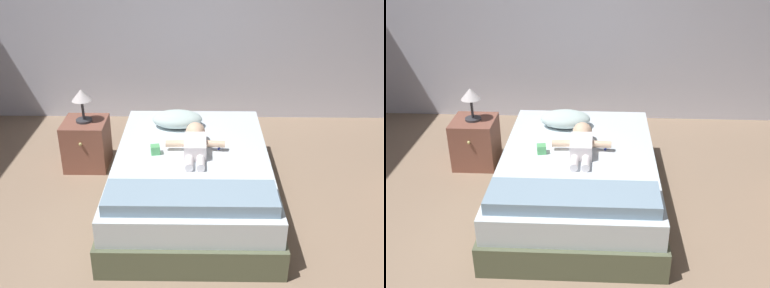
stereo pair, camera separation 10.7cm
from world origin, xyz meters
TOP-DOWN VIEW (x-y plane):
  - bed at (0.04, 1.19)m, footprint 1.26×1.87m
  - pillow at (-0.10, 1.72)m, footprint 0.44×0.27m
  - baby at (0.07, 1.28)m, footprint 0.48×0.60m
  - toothbrush at (0.27, 1.36)m, footprint 0.05×0.14m
  - nightstand at (-0.95, 1.79)m, footprint 0.39×0.42m
  - lamp at (-0.95, 1.79)m, footprint 0.18×0.18m
  - blanket at (0.04, 0.52)m, footprint 1.14×0.33m
  - toy_block at (-0.25, 1.21)m, footprint 0.08×0.08m

SIDE VIEW (x-z plane):
  - bed at x=0.04m, z-range 0.00..0.43m
  - nightstand at x=-0.95m, z-range 0.00..0.45m
  - toothbrush at x=0.27m, z-range 0.43..0.45m
  - toy_block at x=-0.25m, z-range 0.43..0.50m
  - blanket at x=0.04m, z-range 0.43..0.52m
  - baby at x=0.07m, z-range 0.41..0.58m
  - pillow at x=-0.10m, z-range 0.43..0.58m
  - lamp at x=-0.95m, z-range 0.52..0.83m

